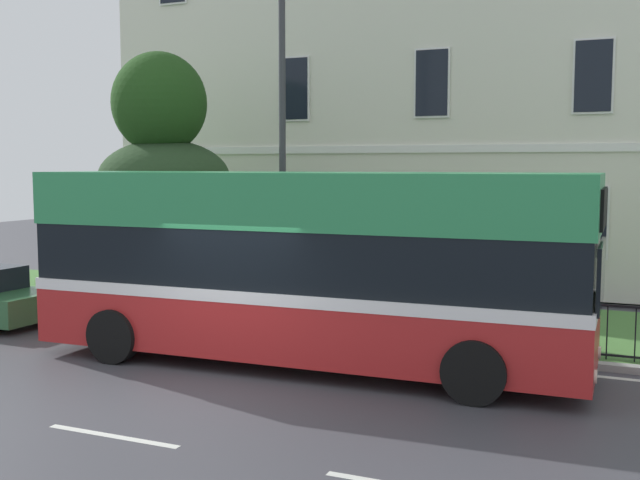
# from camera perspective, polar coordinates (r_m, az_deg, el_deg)

# --- Properties ---
(ground_plane) EXTENTS (60.00, 56.00, 0.18)m
(ground_plane) POSITION_cam_1_polar(r_m,az_deg,el_deg) (12.72, -7.22, -10.39)
(ground_plane) COLOR #403F46
(georgian_townhouse) EXTENTS (20.25, 8.26, 13.60)m
(georgian_townhouse) POSITION_cam_1_polar(r_m,az_deg,el_deg) (24.71, 10.88, 13.60)
(georgian_townhouse) COLOR silver
(georgian_townhouse) RESTS_ON ground_plane
(iron_verge_railing) EXTENTS (14.97, 0.04, 0.97)m
(iron_verge_railing) POSITION_cam_1_polar(r_m,az_deg,el_deg) (15.22, 2.24, -5.21)
(iron_verge_railing) COLOR black
(iron_verge_railing) RESTS_ON ground_plane
(evergreen_tree) EXTENTS (4.28, 4.28, 6.12)m
(evergreen_tree) POSITION_cam_1_polar(r_m,az_deg,el_deg) (19.59, -11.57, 2.74)
(evergreen_tree) COLOR #423328
(evergreen_tree) RESTS_ON ground_plane
(single_decker_bus) EXTENTS (9.71, 2.77, 3.35)m
(single_decker_bus) POSITION_cam_1_polar(r_m,az_deg,el_deg) (13.27, -1.12, -1.85)
(single_decker_bus) COLOR #B02121
(single_decker_bus) RESTS_ON ground_plane
(street_lamp_post) EXTENTS (0.36, 0.24, 7.27)m
(street_lamp_post) POSITION_cam_1_polar(r_m,az_deg,el_deg) (16.11, -2.81, 8.36)
(street_lamp_post) COLOR #333338
(street_lamp_post) RESTS_ON ground_plane
(litter_bin) EXTENTS (0.53, 0.53, 1.12)m
(litter_bin) POSITION_cam_1_polar(r_m,az_deg,el_deg) (14.88, 16.23, -5.43)
(litter_bin) COLOR #4C4742
(litter_bin) RESTS_ON ground_plane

